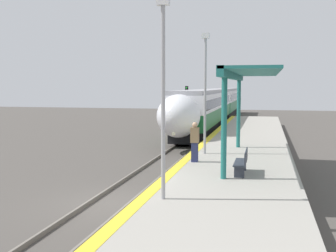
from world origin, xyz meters
TOP-DOWN VIEW (x-y plane):
  - ground_plane at (0.00, 0.00)m, footprint 120.00×120.00m
  - rail_left at (-0.72, 0.00)m, footprint 0.08×90.00m
  - rail_right at (0.72, 0.00)m, footprint 0.08×90.00m
  - train at (0.00, 31.18)m, footprint 2.77×42.96m
  - platform_right at (4.05, 0.00)m, footprint 4.86×64.00m
  - platform_bench at (4.46, 1.78)m, footprint 0.44×1.77m
  - person_waiting at (2.31, 3.85)m, footprint 0.36×0.23m
  - railway_signal at (-2.21, 25.95)m, footprint 0.28×0.28m
  - lamppost_near at (2.41, -2.21)m, footprint 0.36×0.20m
  - lamppost_mid at (2.41, 6.15)m, footprint 0.36×0.20m
  - station_canopy at (4.41, 4.76)m, footprint 2.02×10.82m

SIDE VIEW (x-z plane):
  - ground_plane at x=0.00m, z-range 0.00..0.00m
  - rail_left at x=-0.72m, z-range 0.00..0.15m
  - rail_right at x=0.72m, z-range 0.00..0.15m
  - platform_right at x=4.05m, z-range 0.00..0.89m
  - platform_bench at x=4.46m, z-range 0.93..1.82m
  - person_waiting at x=2.31m, z-range 0.93..2.65m
  - train at x=0.00m, z-range 0.29..4.10m
  - railway_signal at x=-2.21m, z-range 0.47..4.60m
  - lamppost_near at x=2.41m, z-range 1.28..7.01m
  - lamppost_mid at x=2.41m, z-range 1.28..7.01m
  - station_canopy at x=4.41m, z-range 2.57..6.48m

